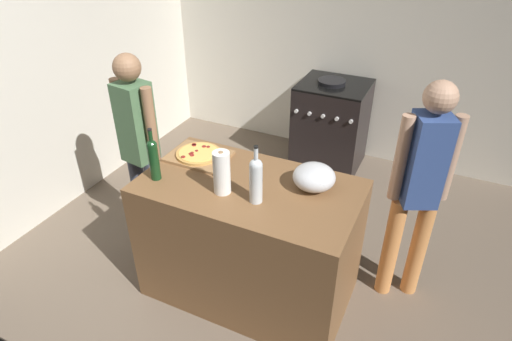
{
  "coord_description": "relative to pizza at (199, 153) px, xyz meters",
  "views": [
    {
      "loc": [
        1.2,
        -1.23,
        2.42
      ],
      "look_at": [
        0.2,
        0.88,
        0.96
      ],
      "focal_mm": 30.58,
      "sensor_mm": 36.0,
      "label": 1
    }
  ],
  "objects": [
    {
      "name": "counter",
      "position": [
        0.46,
        -0.16,
        -0.48
      ],
      "size": [
        1.38,
        0.78,
        0.91
      ],
      "primitive_type": "cube",
      "color": "brown",
      "rests_on": "ground_plane"
    },
    {
      "name": "mixing_bowl",
      "position": [
        0.83,
        -0.02,
        0.05
      ],
      "size": [
        0.26,
        0.26,
        0.16
      ],
      "color": "#B2B2B7",
      "rests_on": "counter"
    },
    {
      "name": "cutting_board",
      "position": [
        0.0,
        -0.0,
        -0.02
      ],
      "size": [
        0.4,
        0.32,
        0.02
      ],
      "primitive_type": "cube",
      "color": "#9E7247",
      "rests_on": "counter"
    },
    {
      "name": "paper_towel_roll",
      "position": [
        0.35,
        -0.29,
        0.11
      ],
      "size": [
        0.1,
        0.1,
        0.28
      ],
      "color": "white",
      "rests_on": "counter"
    },
    {
      "name": "person_in_red",
      "position": [
        1.42,
        0.29,
        -0.03
      ],
      "size": [
        0.35,
        0.27,
        1.59
      ],
      "color": "#D88C4C",
      "rests_on": "ground_plane"
    },
    {
      "name": "stove",
      "position": [
        0.43,
        1.79,
        -0.48
      ],
      "size": [
        0.67,
        0.63,
        0.94
      ],
      "color": "black",
      "rests_on": "ground_plane"
    },
    {
      "name": "ground_plane",
      "position": [
        0.27,
        0.6,
        -0.95
      ],
      "size": [
        4.19,
        3.68,
        0.02
      ],
      "primitive_type": "cube",
      "color": "#6B5B4C"
    },
    {
      "name": "kitchen_wall_rear",
      "position": [
        0.27,
        2.19,
        0.36
      ],
      "size": [
        4.19,
        0.1,
        2.6
      ],
      "primitive_type": "cube",
      "color": "silver",
      "rests_on": "ground_plane"
    },
    {
      "name": "wine_bottle_green",
      "position": [
        -0.1,
        -0.34,
        0.12
      ],
      "size": [
        0.07,
        0.07,
        0.35
      ],
      "color": "#143819",
      "rests_on": "counter"
    },
    {
      "name": "pizza",
      "position": [
        0.0,
        0.0,
        0.0
      ],
      "size": [
        0.31,
        0.31,
        0.03
      ],
      "color": "tan",
      "rests_on": "cutting_board"
    },
    {
      "name": "kitchen_wall_left",
      "position": [
        -1.58,
        0.6,
        0.36
      ],
      "size": [
        0.1,
        3.68,
        2.6
      ],
      "primitive_type": "cube",
      "color": "silver",
      "rests_on": "ground_plane"
    },
    {
      "name": "person_in_stripes",
      "position": [
        -0.5,
        -0.01,
        -0.04
      ],
      "size": [
        0.38,
        0.23,
        1.57
      ],
      "color": "#383D4C",
      "rests_on": "ground_plane"
    },
    {
      "name": "wine_bottle_clear",
      "position": [
        0.57,
        -0.29,
        0.13
      ],
      "size": [
        0.08,
        0.08,
        0.37
      ],
      "color": "silver",
      "rests_on": "counter"
    }
  ]
}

